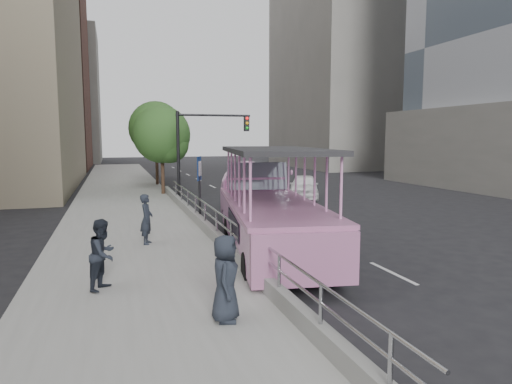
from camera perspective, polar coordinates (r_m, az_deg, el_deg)
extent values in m
plane|color=black|center=(14.63, 8.96, -8.15)|extent=(160.00, 160.00, 0.00)
cube|color=#9E9D98|center=(22.93, -15.78, -2.51)|extent=(5.50, 80.00, 0.30)
cube|color=gray|center=(15.34, -4.96, -5.55)|extent=(0.24, 30.00, 0.36)
cylinder|color=#A3A3A7|center=(6.28, 16.49, -19.36)|extent=(0.07, 0.07, 0.70)
cylinder|color=#A3A3A7|center=(7.87, 8.13, -13.64)|extent=(0.07, 0.07, 0.70)
cylinder|color=#A3A3A7|center=(9.62, 2.91, -9.76)|extent=(0.07, 0.07, 0.70)
cylinder|color=#A3A3A7|center=(11.45, -0.60, -7.06)|extent=(0.07, 0.07, 0.70)
cylinder|color=#A3A3A7|center=(13.33, -3.11, -5.09)|extent=(0.07, 0.07, 0.70)
cylinder|color=#A3A3A7|center=(15.24, -4.98, -3.60)|extent=(0.07, 0.07, 0.70)
cylinder|color=#A3A3A7|center=(17.17, -6.43, -2.44)|extent=(0.07, 0.07, 0.70)
cylinder|color=#A3A3A7|center=(19.11, -7.58, -1.52)|extent=(0.07, 0.07, 0.70)
cylinder|color=#A3A3A7|center=(21.07, -8.52, -0.77)|extent=(0.07, 0.07, 0.70)
cylinder|color=#A3A3A7|center=(23.03, -9.30, -0.14)|extent=(0.07, 0.07, 0.70)
cylinder|color=#A3A3A7|center=(25.00, -9.96, 0.38)|extent=(0.07, 0.07, 0.70)
cylinder|color=#A3A3A7|center=(15.24, -4.98, -3.60)|extent=(0.06, 22.00, 0.06)
cylinder|color=#A3A3A7|center=(15.18, -4.99, -2.38)|extent=(0.06, 22.00, 0.06)
cylinder|color=black|center=(11.64, -0.81, -9.70)|extent=(0.48, 0.94, 0.89)
cylinder|color=black|center=(12.11, 9.64, -9.14)|extent=(0.48, 0.94, 0.89)
cylinder|color=black|center=(14.31, -2.30, -6.57)|extent=(0.48, 0.94, 0.89)
cylinder|color=black|center=(14.70, 6.26, -6.24)|extent=(0.48, 0.94, 0.89)
cylinder|color=black|center=(17.02, -3.30, -4.42)|extent=(0.48, 0.94, 0.89)
cylinder|color=black|center=(17.34, 3.93, -4.21)|extent=(0.48, 0.94, 0.89)
cube|color=#D989C3|center=(14.53, 1.91, -4.05)|extent=(3.74, 8.44, 1.24)
cube|color=#D989C3|center=(19.15, -0.65, -0.67)|extent=(2.74, 2.47, 1.55)
cylinder|color=#D989C3|center=(19.95, -0.98, 0.49)|extent=(2.42, 1.06, 2.34)
cube|color=#A15E89|center=(10.51, 6.08, -8.31)|extent=(2.51, 0.73, 1.24)
cube|color=#A15E89|center=(14.42, 1.92, -1.39)|extent=(3.90, 8.76, 0.12)
cube|color=black|center=(13.89, 2.24, 5.21)|extent=(3.63, 6.90, 0.14)
cube|color=#97A1B2|center=(17.33, 0.13, 2.00)|extent=(2.29, 0.56, 1.04)
cube|color=#D989C3|center=(17.80, -0.09, 1.16)|extent=(2.32, 1.33, 0.50)
imported|color=white|center=(28.73, 6.01, 0.72)|extent=(3.31, 4.66, 1.47)
imported|color=#212731|center=(15.28, -13.52, -3.31)|extent=(0.53, 0.68, 1.64)
imported|color=#212731|center=(11.04, -18.57, -7.39)|extent=(0.93, 0.99, 1.63)
imported|color=#212731|center=(8.72, -3.85, -10.71)|extent=(0.75, 0.93, 1.65)
cylinder|color=black|center=(18.76, -7.06, -0.57)|extent=(0.09, 0.09, 2.73)
cube|color=navy|center=(18.64, -7.11, 2.93)|extent=(0.29, 0.63, 0.98)
cube|color=white|center=(18.65, -7.02, 2.93)|extent=(0.18, 0.41, 0.60)
cylinder|color=black|center=(25.40, -9.69, 4.09)|extent=(0.18, 0.18, 5.20)
cylinder|color=black|center=(25.75, -5.32, 9.53)|extent=(4.20, 0.12, 0.12)
cube|color=black|center=(26.20, -1.20, 8.52)|extent=(0.28, 0.22, 0.85)
sphere|color=red|center=(26.09, -1.12, 9.19)|extent=(0.16, 0.16, 0.16)
cylinder|color=#382519|center=(28.88, -11.58, 2.25)|extent=(0.22, 0.22, 3.08)
sphere|color=#2F5C25|center=(28.79, -11.69, 7.05)|extent=(3.52, 3.52, 3.52)
sphere|color=#2F5C25|center=(28.54, -10.80, 5.97)|extent=(2.42, 2.42, 2.42)
cylinder|color=#382519|center=(34.84, -12.28, 3.31)|extent=(0.22, 0.22, 3.47)
sphere|color=#2F5C25|center=(34.79, -12.40, 7.79)|extent=(3.97, 3.97, 3.97)
sphere|color=#2F5C25|center=(34.52, -11.66, 6.79)|extent=(2.73, 2.73, 2.73)
cube|color=brown|center=(62.44, -29.01, 14.46)|extent=(18.00, 16.00, 26.00)
cube|color=gray|center=(64.67, 13.55, 17.51)|extent=(20.00, 20.00, 32.00)
cube|color=gray|center=(77.50, -25.04, 10.77)|extent=(16.00, 14.00, 20.00)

